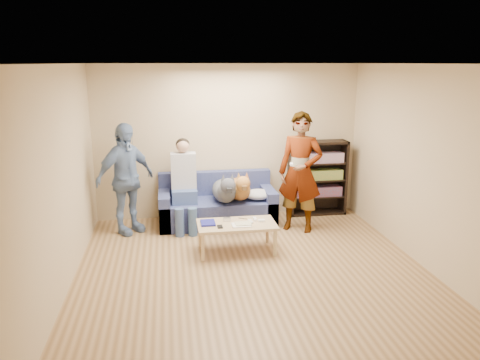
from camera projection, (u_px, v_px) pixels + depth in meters
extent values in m
plane|color=brown|center=(255.00, 276.00, 5.89)|extent=(5.00, 5.00, 0.00)
plane|color=white|center=(257.00, 64.00, 5.26)|extent=(5.00, 5.00, 0.00)
plane|color=tan|center=(228.00, 142.00, 7.97)|extent=(4.50, 0.00, 4.50)
plane|color=tan|center=(324.00, 261.00, 3.18)|extent=(4.50, 0.00, 4.50)
plane|color=tan|center=(59.00, 183.00, 5.24)|extent=(0.00, 5.00, 5.00)
plane|color=tan|center=(430.00, 169.00, 5.91)|extent=(0.00, 5.00, 5.00)
ellipsoid|color=#B5B4BA|center=(258.00, 194.00, 7.68)|extent=(0.47, 0.39, 0.16)
imported|color=gray|center=(300.00, 172.00, 7.31)|extent=(0.82, 0.73, 1.89)
imported|color=#6D7EAF|center=(125.00, 179.00, 7.21)|extent=(1.06, 0.97, 1.74)
cube|color=white|center=(292.00, 164.00, 7.04)|extent=(0.06, 0.13, 0.03)
cube|color=navy|center=(208.00, 223.00, 6.55)|extent=(0.20, 0.26, 0.03)
cube|color=white|center=(241.00, 225.00, 6.47)|extent=(0.26, 0.20, 0.02)
cube|color=beige|center=(243.00, 224.00, 6.49)|extent=(0.22, 0.17, 0.01)
cube|color=silver|center=(227.00, 219.00, 6.65)|extent=(0.11, 0.06, 0.05)
cube|color=white|center=(255.00, 219.00, 6.70)|extent=(0.04, 0.13, 0.03)
cube|color=white|center=(261.00, 221.00, 6.63)|extent=(0.09, 0.06, 0.03)
cylinder|color=silver|center=(251.00, 222.00, 6.57)|extent=(0.07, 0.07, 0.02)
cylinder|color=silver|center=(250.00, 221.00, 6.65)|extent=(0.07, 0.07, 0.02)
cylinder|color=#C7501C|center=(237.00, 227.00, 6.40)|extent=(0.13, 0.06, 0.01)
cylinder|color=black|center=(243.00, 219.00, 6.75)|extent=(0.13, 0.08, 0.01)
cube|color=black|center=(220.00, 227.00, 6.41)|extent=(0.07, 0.12, 0.02)
cube|color=#515B93|center=(217.00, 211.00, 7.77)|extent=(1.90, 0.85, 0.42)
cube|color=#515B93|center=(215.00, 183.00, 7.99)|extent=(1.90, 0.18, 0.40)
cube|color=#515B93|center=(165.00, 209.00, 7.62)|extent=(0.18, 0.85, 0.58)
cube|color=#515B93|center=(268.00, 204.00, 7.88)|extent=(0.18, 0.85, 0.58)
cube|color=#435894|center=(184.00, 196.00, 7.53)|extent=(0.40, 0.38, 0.22)
cylinder|color=#455798|center=(180.00, 223.00, 7.19)|extent=(0.14, 0.14, 0.47)
cylinder|color=#456599|center=(193.00, 223.00, 7.22)|extent=(0.14, 0.14, 0.47)
cube|color=#BCBCC1|center=(183.00, 171.00, 7.53)|extent=(0.40, 0.24, 0.58)
sphere|color=tan|center=(183.00, 146.00, 7.43)|extent=(0.21, 0.21, 0.21)
ellipsoid|color=black|center=(183.00, 144.00, 7.46)|extent=(0.22, 0.22, 0.19)
ellipsoid|color=#52565D|center=(224.00, 191.00, 7.60)|extent=(0.39, 0.81, 0.34)
sphere|color=#4E5258|center=(227.00, 191.00, 7.27)|extent=(0.29, 0.29, 0.29)
sphere|color=#51525C|center=(228.00, 186.00, 7.07)|extent=(0.24, 0.24, 0.24)
cube|color=black|center=(229.00, 190.00, 6.96)|extent=(0.07, 0.11, 0.07)
cone|color=#4B4C55|center=(223.00, 178.00, 7.05)|extent=(0.07, 0.07, 0.11)
cone|color=#51545C|center=(232.00, 177.00, 7.07)|extent=(0.07, 0.07, 0.11)
cylinder|color=#4F505A|center=(221.00, 186.00, 8.02)|extent=(0.04, 0.26, 0.15)
ellipsoid|color=#B77037|center=(238.00, 189.00, 7.72)|extent=(0.38, 0.79, 0.33)
sphere|color=#BC7439|center=(241.00, 189.00, 7.42)|extent=(0.28, 0.28, 0.28)
sphere|color=#BD8739|center=(243.00, 184.00, 7.23)|extent=(0.23, 0.23, 0.23)
cube|color=brown|center=(244.00, 188.00, 7.13)|extent=(0.07, 0.11, 0.07)
cone|color=#BF7C3A|center=(239.00, 176.00, 7.21)|extent=(0.07, 0.07, 0.11)
cone|color=#BD6D39|center=(247.00, 176.00, 7.23)|extent=(0.07, 0.07, 0.11)
cylinder|color=#AD7735|center=(235.00, 185.00, 8.11)|extent=(0.04, 0.26, 0.15)
cube|color=tan|center=(237.00, 225.00, 6.57)|extent=(1.10, 0.60, 0.04)
cylinder|color=#DAB586|center=(203.00, 247.00, 6.30)|extent=(0.05, 0.05, 0.38)
cylinder|color=tan|center=(275.00, 243.00, 6.45)|extent=(0.05, 0.05, 0.38)
cylinder|color=tan|center=(200.00, 234.00, 6.78)|extent=(0.05, 0.05, 0.38)
cylinder|color=tan|center=(267.00, 231.00, 6.93)|extent=(0.05, 0.05, 0.38)
cube|color=black|center=(291.00, 179.00, 8.12)|extent=(0.04, 0.34, 1.30)
cube|color=black|center=(343.00, 177.00, 8.26)|extent=(0.04, 0.34, 1.30)
cube|color=black|center=(319.00, 142.00, 8.04)|extent=(1.00, 0.34, 0.04)
cube|color=black|center=(316.00, 212.00, 8.34)|extent=(1.00, 0.34, 0.04)
cube|color=black|center=(315.00, 176.00, 8.34)|extent=(1.00, 0.02, 1.30)
cube|color=black|center=(317.00, 196.00, 8.27)|extent=(0.94, 0.32, 0.03)
cube|color=black|center=(317.00, 179.00, 8.20)|extent=(0.94, 0.32, 0.02)
cube|color=black|center=(318.00, 163.00, 8.12)|extent=(0.94, 0.32, 0.02)
cube|color=#B23333|center=(317.00, 191.00, 8.23)|extent=(0.84, 0.24, 0.17)
cube|color=gold|center=(318.00, 174.00, 8.15)|extent=(0.84, 0.24, 0.17)
cube|color=#994C99|center=(319.00, 157.00, 8.08)|extent=(0.84, 0.24, 0.17)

